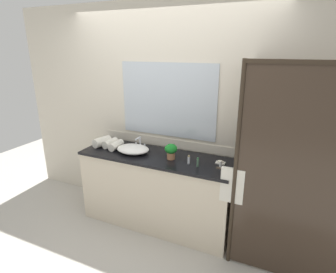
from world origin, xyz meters
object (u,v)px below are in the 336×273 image
amenity_bottle_conditioner (189,160)px  potted_plant (171,150)px  faucet (140,144)px  rolled_towel_near_edge (102,142)px  amenity_bottle_lotion (198,162)px  sink_basin (133,149)px  soap_dish (220,162)px  rolled_towel_far_edge (116,145)px  rolled_towel_middle (110,143)px  amenity_bottle_body_wash (220,165)px

amenity_bottle_conditioner → potted_plant: bearing=169.1°
faucet → rolled_towel_near_edge: 0.49m
faucet → amenity_bottle_conditioner: (0.71, -0.20, -0.00)m
faucet → amenity_bottle_lotion: bearing=-15.4°
sink_basin → rolled_towel_near_edge: rolled_towel_near_edge is taller
soap_dish → rolled_towel_far_edge: size_ratio=0.47×
sink_basin → rolled_towel_middle: rolled_towel_middle is taller
potted_plant → amenity_bottle_lotion: 0.35m
sink_basin → potted_plant: size_ratio=2.27×
faucet → amenity_bottle_lotion: faucet is taller
faucet → soap_dish: (1.02, -0.05, -0.03)m
amenity_bottle_conditioner → rolled_towel_near_edge: bearing=176.9°
faucet → rolled_towel_far_edge: size_ratio=0.80×
amenity_bottle_conditioner → amenity_bottle_body_wash: (0.34, 0.01, -0.01)m
potted_plant → amenity_bottle_conditioner: 0.24m
sink_basin → soap_dish: sink_basin is taller
soap_dish → amenity_bottle_conditioner: amenity_bottle_conditioner is taller
potted_plant → rolled_towel_middle: 0.85m
potted_plant → amenity_bottle_lotion: (0.33, -0.07, -0.06)m
soap_dish → amenity_bottle_conditioner: size_ratio=1.05×
sink_basin → faucet: bearing=90.0°
amenity_bottle_lotion → rolled_towel_near_edge: 1.29m
amenity_bottle_conditioner → amenity_bottle_lotion: (0.11, -0.02, 0.00)m
rolled_towel_near_edge → rolled_towel_far_edge: bearing=-3.2°
amenity_bottle_body_wash → rolled_towel_middle: (-1.41, 0.07, 0.01)m
rolled_towel_far_edge → amenity_bottle_body_wash: bearing=-1.6°
amenity_bottle_lotion → rolled_towel_middle: size_ratio=0.47×
soap_dish → rolled_towel_far_edge: 1.27m
rolled_towel_near_edge → rolled_towel_far_edge: (0.22, -0.01, -0.01)m
faucet → rolled_towel_middle: 0.38m
amenity_bottle_conditioner → rolled_towel_middle: 1.07m
potted_plant → amenity_bottle_conditioner: bearing=-10.9°
sink_basin → amenity_bottle_lotion: bearing=-4.3°
soap_dish → amenity_bottle_lotion: size_ratio=1.04×
faucet → soap_dish: faucet is taller
soap_dish → rolled_towel_far_edge: bearing=-175.6°
potted_plant → amenity_bottle_body_wash: potted_plant is taller
amenity_bottle_body_wash → amenity_bottle_lotion: size_ratio=0.85×
sink_basin → amenity_bottle_body_wash: bearing=-1.2°
rolled_towel_far_edge → amenity_bottle_lotion: bearing=-4.0°
rolled_towel_middle → potted_plant: bearing=-2.9°
amenity_bottle_lotion → rolled_towel_middle: bearing=174.6°
amenity_bottle_conditioner → rolled_towel_middle: rolled_towel_middle is taller
amenity_bottle_conditioner → amenity_bottle_body_wash: size_ratio=1.16×
sink_basin → potted_plant: (0.49, 0.01, 0.06)m
rolled_towel_near_edge → faucet: bearing=16.4°
rolled_towel_far_edge → potted_plant: bearing=-0.6°
amenity_bottle_body_wash → soap_dish: bearing=103.4°
amenity_bottle_conditioner → amenity_bottle_lotion: size_ratio=0.99×
sink_basin → rolled_towel_middle: bearing=172.1°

